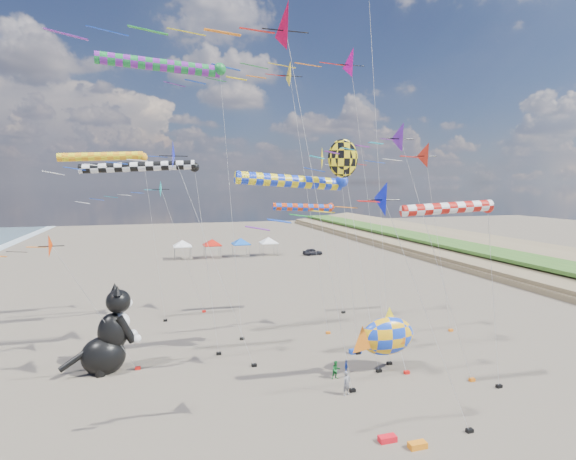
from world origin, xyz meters
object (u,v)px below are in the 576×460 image
(person_adult, at_px, (347,383))
(child_blue, at_px, (346,366))
(fish_inflatable, at_px, (386,336))
(child_green, at_px, (336,370))
(parked_car, at_px, (313,252))
(cat_inflatable, at_px, (107,329))

(person_adult, distance_m, child_blue, 3.17)
(fish_inflatable, xyz_separation_m, child_green, (-3.87, -0.37, -1.82))
(person_adult, distance_m, parked_car, 53.32)
(cat_inflatable, height_order, child_blue, cat_inflatable)
(person_adult, bearing_deg, child_green, 60.02)
(cat_inflatable, xyz_separation_m, person_adult, (14.27, -7.91, -2.25))
(fish_inflatable, relative_size, person_adult, 3.58)
(child_green, relative_size, parked_car, 0.35)
(parked_car, bearing_deg, child_blue, 160.91)
(child_blue, bearing_deg, fish_inflatable, -54.17)
(parked_car, bearing_deg, person_adult, 160.52)
(child_blue, height_order, parked_car, parked_car)
(cat_inflatable, relative_size, person_adult, 3.99)
(cat_inflatable, distance_m, fish_inflatable, 19.14)
(parked_car, bearing_deg, cat_inflatable, 142.80)
(cat_inflatable, relative_size, child_green, 4.91)
(child_green, height_order, parked_car, child_green)
(fish_inflatable, bearing_deg, person_adult, -147.17)
(fish_inflatable, bearing_deg, parked_car, 76.31)
(child_blue, relative_size, parked_car, 0.27)
(fish_inflatable, distance_m, child_blue, 3.47)
(fish_inflatable, bearing_deg, cat_inflatable, 164.08)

